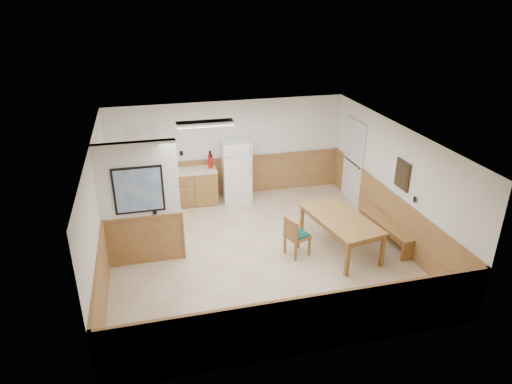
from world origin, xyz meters
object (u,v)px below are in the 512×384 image
object	(u,v)px
refrigerator	(236,171)
dining_bench	(387,227)
fire_extinguisher	(210,161)
soap_bottle	(140,170)
dining_chair	(294,234)
dining_table	(341,222)

from	to	relation	value
refrigerator	dining_bench	xyz separation A→B (m)	(2.68, -2.89, -0.45)
fire_extinguisher	soap_bottle	bearing A→B (deg)	-169.06
dining_chair	dining_table	bearing A→B (deg)	-20.64
soap_bottle	refrigerator	bearing A→B (deg)	-1.87
refrigerator	dining_table	distance (m)	3.35
fire_extinguisher	dining_bench	bearing A→B (deg)	-30.38
refrigerator	soap_bottle	distance (m)	2.36
dining_chair	fire_extinguisher	xyz separation A→B (m)	(-1.21, 3.02, 0.60)
dining_table	dining_chair	world-z (taller)	dining_chair
dining_bench	dining_chair	size ratio (longest dim) A/B	2.01
refrigerator	dining_table	size ratio (longest dim) A/B	0.79
dining_table	dining_chair	size ratio (longest dim) A/B	2.35
dining_table	soap_bottle	distance (m)	4.96
dining_bench	fire_extinguisher	size ratio (longest dim) A/B	3.80
dining_table	fire_extinguisher	world-z (taller)	fire_extinguisher
refrigerator	soap_bottle	xyz separation A→B (m)	(-2.35, 0.08, 0.21)
refrigerator	dining_chair	size ratio (longest dim) A/B	1.87
fire_extinguisher	dining_table	bearing A→B (deg)	-42.83
refrigerator	dining_bench	size ratio (longest dim) A/B	0.93
refrigerator	dining_bench	bearing A→B (deg)	-43.84
refrigerator	dining_chair	xyz separation A→B (m)	(0.57, -2.95, -0.30)
dining_table	dining_chair	distance (m)	1.00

